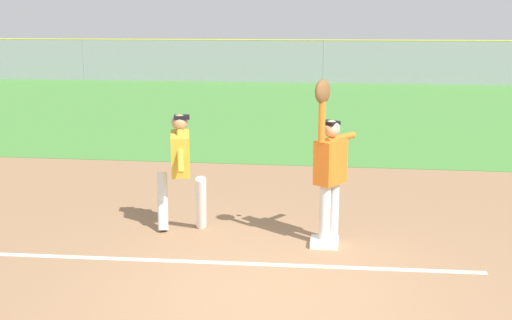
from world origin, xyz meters
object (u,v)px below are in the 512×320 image
object	(u,v)px
parked_car_white	(403,65)
parked_car_silver	(301,65)
parked_car_tan	(507,66)
baseball	(323,110)
runner	(181,164)
first_base	(324,242)
parked_car_black	(218,63)
fielder	(330,164)

from	to	relation	value
parked_car_white	parked_car_silver	bearing A→B (deg)	177.37
parked_car_tan	parked_car_white	bearing A→B (deg)	-173.32
baseball	parked_car_silver	xyz separation A→B (m)	(-1.86, 26.91, -1.17)
runner	baseball	world-z (taller)	baseball
baseball	parked_car_tan	distance (m)	29.11
baseball	parked_car_silver	world-z (taller)	baseball
first_base	runner	bearing A→B (deg)	169.89
parked_car_black	parked_car_silver	world-z (taller)	same
fielder	parked_car_black	bearing A→B (deg)	-41.59
fielder	runner	distance (m)	2.16
runner	parked_car_tan	world-z (taller)	runner
runner	baseball	bearing A→B (deg)	-18.85
baseball	parked_car_silver	distance (m)	27.00
baseball	parked_car_white	xyz separation A→B (m)	(3.78, 27.21, -1.17)
parked_car_white	baseball	bearing A→B (deg)	-103.57
first_base	fielder	world-z (taller)	fielder
fielder	runner	size ratio (longest dim) A/B	1.33
first_base	parked_car_black	distance (m)	28.82
baseball	parked_car_black	size ratio (longest dim) A/B	0.02
baseball	parked_car_tan	world-z (taller)	baseball
parked_car_black	parked_car_white	world-z (taller)	same
runner	parked_car_black	distance (m)	28.02
parked_car_white	parked_car_tan	size ratio (longest dim) A/B	1.01
parked_car_white	parked_car_tan	world-z (taller)	same
first_base	parked_car_black	xyz separation A→B (m)	(-6.89, 27.98, 0.63)
first_base	parked_car_silver	xyz separation A→B (m)	(-1.93, 27.10, 0.63)
parked_car_silver	runner	bearing A→B (deg)	-84.65
baseball	parked_car_white	distance (m)	27.49
fielder	parked_car_white	size ratio (longest dim) A/B	0.50
fielder	parked_car_black	world-z (taller)	fielder
parked_car_black	parked_car_tan	bearing A→B (deg)	-7.54
fielder	first_base	bearing A→B (deg)	101.45
parked_car_silver	parked_car_tan	world-z (taller)	same
parked_car_black	parked_car_white	xyz separation A→B (m)	(10.60, -0.57, 0.00)
parked_car_white	parked_car_tan	bearing A→B (deg)	-2.60
parked_car_silver	parked_car_white	bearing A→B (deg)	8.72
parked_car_black	parked_car_white	distance (m)	10.62
first_base	parked_car_silver	size ratio (longest dim) A/B	0.08
baseball	runner	bearing A→B (deg)	175.01
fielder	parked_car_silver	size ratio (longest dim) A/B	0.50
runner	parked_car_black	bearing A→B (deg)	86.01
fielder	parked_car_black	distance (m)	28.73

